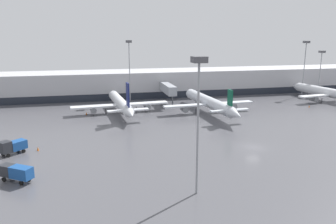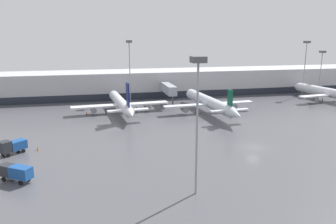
% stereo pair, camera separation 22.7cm
% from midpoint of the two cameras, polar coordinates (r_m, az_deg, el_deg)
% --- Properties ---
extents(ground_plane, '(320.00, 320.00, 0.00)m').
position_cam_midpoint_polar(ground_plane, '(66.52, 14.54, -5.95)').
color(ground_plane, '#4C4C51').
extents(terminal_building, '(160.00, 29.91, 9.00)m').
position_cam_midpoint_polar(terminal_building, '(122.32, 1.24, 5.23)').
color(terminal_building, '#B2B2B7').
rests_on(terminal_building, ground_plane).
extents(parked_jet_0, '(26.68, 36.36, 8.49)m').
position_cam_midpoint_polar(parked_jet_0, '(93.07, 7.11, 1.68)').
color(parked_jet_0, silver).
rests_on(parked_jet_0, ground_plane).
extents(parked_jet_1, '(27.46, 33.02, 10.01)m').
position_cam_midpoint_polar(parked_jet_1, '(93.09, -8.31, 1.52)').
color(parked_jet_1, silver).
rests_on(parked_jet_1, ground_plane).
extents(parked_jet_2, '(24.27, 35.09, 9.17)m').
position_cam_midpoint_polar(parked_jet_2, '(120.58, 26.31, 2.98)').
color(parked_jet_2, silver).
rests_on(parked_jet_2, ground_plane).
extents(service_truck_0, '(5.34, 4.38, 2.45)m').
position_cam_midpoint_polar(service_truck_0, '(54.39, -25.02, -9.43)').
color(service_truck_0, '#19478C').
rests_on(service_truck_0, ground_plane).
extents(service_truck_1, '(4.77, 4.56, 2.78)m').
position_cam_midpoint_polar(service_truck_1, '(66.68, -25.55, -5.38)').
color(service_truck_1, '#19478C').
rests_on(service_truck_1, ground_plane).
extents(traffic_cone_0, '(0.47, 0.47, 0.76)m').
position_cam_midpoint_polar(traffic_cone_0, '(59.61, -27.38, -8.91)').
color(traffic_cone_0, orange).
rests_on(traffic_cone_0, ground_plane).
extents(traffic_cone_1, '(0.38, 0.38, 0.78)m').
position_cam_midpoint_polar(traffic_cone_1, '(67.16, -21.80, -5.95)').
color(traffic_cone_1, orange).
rests_on(traffic_cone_1, ground_plane).
extents(traffic_cone_2, '(0.40, 0.40, 0.59)m').
position_cam_midpoint_polar(traffic_cone_2, '(108.76, 23.33, 0.91)').
color(traffic_cone_2, orange).
rests_on(traffic_cone_2, ground_plane).
extents(traffic_cone_3, '(0.38, 0.38, 0.73)m').
position_cam_midpoint_polar(traffic_cone_3, '(93.52, -14.09, -0.20)').
color(traffic_cone_3, orange).
rests_on(traffic_cone_3, ground_plane).
extents(apron_light_mast_0, '(1.80, 1.80, 19.57)m').
position_cam_midpoint_polar(apron_light_mast_0, '(128.02, 22.78, 9.45)').
color(apron_light_mast_0, gray).
rests_on(apron_light_mast_0, ground_plane).
extents(apron_light_mast_1, '(1.80, 1.80, 16.00)m').
position_cam_midpoint_polar(apron_light_mast_1, '(135.17, 25.09, 8.32)').
color(apron_light_mast_1, gray).
rests_on(apron_light_mast_1, ground_plane).
extents(apron_light_mast_2, '(1.80, 1.80, 18.74)m').
position_cam_midpoint_polar(apron_light_mast_2, '(42.20, 5.20, 4.21)').
color(apron_light_mast_2, gray).
rests_on(apron_light_mast_2, ground_plane).
extents(apron_light_mast_3, '(1.80, 1.80, 19.93)m').
position_cam_midpoint_polar(apron_light_mast_3, '(107.54, -6.86, 9.98)').
color(apron_light_mast_3, gray).
rests_on(apron_light_mast_3, ground_plane).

